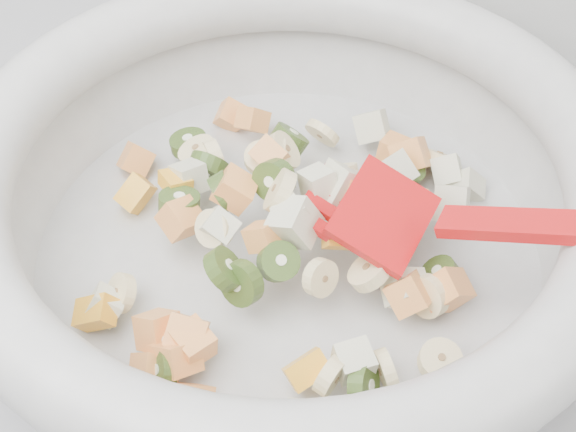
% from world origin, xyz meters
% --- Properties ---
extents(mixing_bowl, '(0.50, 0.41, 0.15)m').
position_xyz_m(mixing_bowl, '(-0.19, 1.47, 0.96)').
color(mixing_bowl, silver).
rests_on(mixing_bowl, counter).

